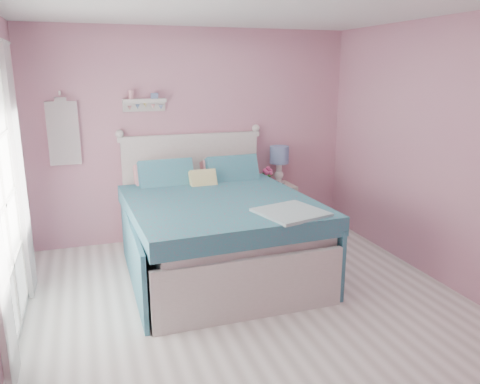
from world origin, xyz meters
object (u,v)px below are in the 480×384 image
table_lamp (279,158)px  vase (268,180)px  teacup (276,185)px  bed (215,231)px  nightstand (276,208)px

table_lamp → vase: (-0.18, -0.06, -0.27)m
vase → teacup: bearing=-70.7°
bed → teacup: (1.01, 0.76, 0.25)m
vase → table_lamp: bearing=19.5°
bed → nightstand: 1.41m
nightstand → table_lamp: (0.06, 0.06, 0.66)m
nightstand → teacup: teacup is taller
nightstand → teacup: bearing=-114.1°
nightstand → teacup: 0.39m
table_lamp → nightstand: bearing=-135.2°
bed → vase: (0.96, 0.91, 0.29)m
table_lamp → vase: bearing=-160.5°
bed → vase: bearing=40.7°
table_lamp → vase: 0.33m
nightstand → vase: vase is taller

